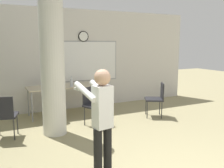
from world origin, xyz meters
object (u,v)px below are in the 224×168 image
at_px(folding_table, 63,88).
at_px(bottle_on_table, 71,83).
at_px(chair_near_pillar, 4,114).
at_px(chair_table_front, 93,103).
at_px(person_playing_front, 101,117).
at_px(chair_mid_room, 157,97).

height_order(folding_table, bottle_on_table, bottle_on_table).
xyz_separation_m(folding_table, chair_near_pillar, (-1.48, -1.16, -0.20)).
distance_m(chair_table_front, chair_near_pillar, 1.88).
height_order(bottle_on_table, person_playing_front, person_playing_front).
height_order(chair_near_pillar, person_playing_front, person_playing_front).
height_order(bottle_on_table, chair_near_pillar, bottle_on_table).
bearing_deg(chair_near_pillar, bottle_on_table, 30.54).
height_order(chair_table_front, chair_mid_room, same).
xyz_separation_m(bottle_on_table, chair_near_pillar, (-1.66, -0.98, -0.35)).
bearing_deg(chair_mid_room, folding_table, 149.70).
bearing_deg(person_playing_front, chair_near_pillar, 115.32).
xyz_separation_m(chair_mid_room, chair_near_pillar, (-3.57, 0.07, 0.00)).
height_order(bottle_on_table, chair_mid_room, bottle_on_table).
bearing_deg(chair_near_pillar, folding_table, 38.02).
relative_size(folding_table, chair_table_front, 2.06).
xyz_separation_m(chair_table_front, chair_mid_room, (1.69, -0.12, 0.00)).
bearing_deg(chair_mid_room, chair_table_front, 175.89).
xyz_separation_m(folding_table, bottle_on_table, (0.18, -0.18, 0.15)).
bearing_deg(chair_table_front, chair_mid_room, -4.11).
relative_size(bottle_on_table, chair_near_pillar, 0.31).
height_order(chair_mid_room, chair_near_pillar, same).
relative_size(chair_mid_room, chair_near_pillar, 1.00).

